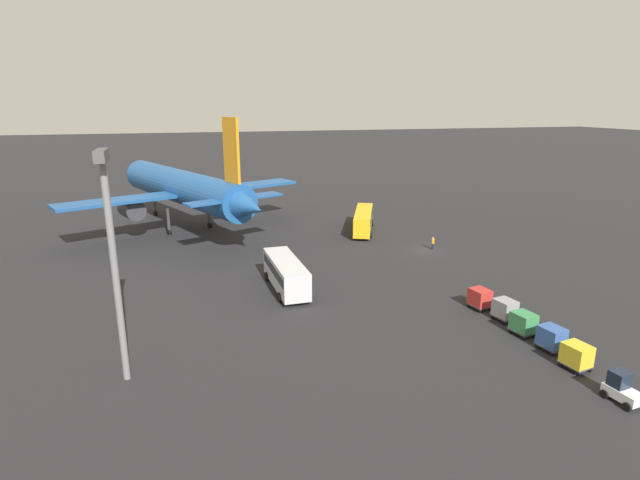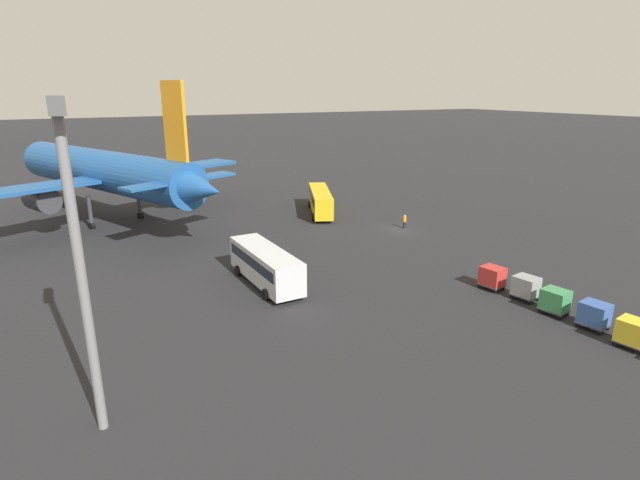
{
  "view_description": "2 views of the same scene",
  "coord_description": "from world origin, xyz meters",
  "px_view_note": "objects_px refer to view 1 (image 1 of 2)",
  "views": [
    {
      "loc": [
        -59.71,
        32.11,
        19.84
      ],
      "look_at": [
        -7.86,
        17.51,
        4.95
      ],
      "focal_mm": 28.0,
      "sensor_mm": 36.0,
      "label": 1
    },
    {
      "loc": [
        -49.15,
        37.32,
        17.15
      ],
      "look_at": [
        -5.62,
        14.27,
        2.21
      ],
      "focal_mm": 28.0,
      "sensor_mm": 36.0,
      "label": 2
    }
  ],
  "objects_px": {
    "cargo_cart_green": "(523,323)",
    "cargo_cart_red": "(480,298)",
    "shuttle_bus_far": "(286,272)",
    "cargo_cart_blue": "(552,337)",
    "airplane": "(184,188)",
    "cargo_cart_yellow": "(577,355)",
    "cargo_cart_grey": "(505,309)",
    "shuttle_bus_near": "(363,219)",
    "baggage_tug": "(622,389)",
    "worker_person": "(433,243)"
  },
  "relations": [
    {
      "from": "airplane",
      "to": "cargo_cart_green",
      "type": "relative_size",
      "value": 19.39
    },
    {
      "from": "shuttle_bus_far",
      "to": "cargo_cart_yellow",
      "type": "relative_size",
      "value": 4.81
    },
    {
      "from": "shuttle_bus_near",
      "to": "cargo_cart_grey",
      "type": "height_order",
      "value": "shuttle_bus_near"
    },
    {
      "from": "shuttle_bus_near",
      "to": "worker_person",
      "type": "distance_m",
      "value": 13.5
    },
    {
      "from": "worker_person",
      "to": "cargo_cart_red",
      "type": "relative_size",
      "value": 0.77
    },
    {
      "from": "cargo_cart_green",
      "to": "cargo_cart_red",
      "type": "bearing_deg",
      "value": 3.81
    },
    {
      "from": "baggage_tug",
      "to": "cargo_cart_grey",
      "type": "xyz_separation_m",
      "value": [
        13.51,
        -0.34,
        0.25
      ]
    },
    {
      "from": "shuttle_bus_near",
      "to": "shuttle_bus_far",
      "type": "relative_size",
      "value": 1.16
    },
    {
      "from": "cargo_cart_red",
      "to": "cargo_cart_yellow",
      "type": "bearing_deg",
      "value": -177.61
    },
    {
      "from": "airplane",
      "to": "shuttle_bus_far",
      "type": "relative_size",
      "value": 4.03
    },
    {
      "from": "airplane",
      "to": "cargo_cart_yellow",
      "type": "height_order",
      "value": "airplane"
    },
    {
      "from": "cargo_cart_grey",
      "to": "cargo_cart_red",
      "type": "relative_size",
      "value": 1.0
    },
    {
      "from": "shuttle_bus_near",
      "to": "cargo_cart_blue",
      "type": "distance_m",
      "value": 41.43
    },
    {
      "from": "shuttle_bus_far",
      "to": "worker_person",
      "type": "bearing_deg",
      "value": -68.77
    },
    {
      "from": "cargo_cart_green",
      "to": "airplane",
      "type": "bearing_deg",
      "value": 30.49
    },
    {
      "from": "cargo_cart_green",
      "to": "baggage_tug",
      "type": "bearing_deg",
      "value": 179.72
    },
    {
      "from": "cargo_cart_blue",
      "to": "cargo_cart_grey",
      "type": "height_order",
      "value": "same"
    },
    {
      "from": "worker_person",
      "to": "cargo_cart_red",
      "type": "height_order",
      "value": "cargo_cart_red"
    },
    {
      "from": "airplane",
      "to": "cargo_cart_blue",
      "type": "height_order",
      "value": "airplane"
    },
    {
      "from": "baggage_tug",
      "to": "shuttle_bus_near",
      "type": "bearing_deg",
      "value": -7.26
    },
    {
      "from": "airplane",
      "to": "shuttle_bus_near",
      "type": "relative_size",
      "value": 3.47
    },
    {
      "from": "cargo_cart_yellow",
      "to": "cargo_cart_blue",
      "type": "height_order",
      "value": "same"
    },
    {
      "from": "shuttle_bus_far",
      "to": "cargo_cart_red",
      "type": "xyz_separation_m",
      "value": [
        -10.55,
        -17.36,
        -0.8
      ]
    },
    {
      "from": "shuttle_bus_far",
      "to": "cargo_cart_blue",
      "type": "bearing_deg",
      "value": -138.73
    },
    {
      "from": "airplane",
      "to": "cargo_cart_blue",
      "type": "xyz_separation_m",
      "value": [
        -50.12,
        -28.1,
        -5.6
      ]
    },
    {
      "from": "cargo_cart_blue",
      "to": "shuttle_bus_near",
      "type": "bearing_deg",
      "value": 1.4
    },
    {
      "from": "shuttle_bus_near",
      "to": "cargo_cart_yellow",
      "type": "xyz_separation_m",
      "value": [
        -44.47,
        -0.73,
        -0.81
      ]
    },
    {
      "from": "cargo_cart_grey",
      "to": "cargo_cart_green",
      "type": "bearing_deg",
      "value": 174.66
    },
    {
      "from": "cargo_cart_green",
      "to": "cargo_cart_red",
      "type": "xyz_separation_m",
      "value": [
        6.12,
        0.41,
        0.0
      ]
    },
    {
      "from": "cargo_cart_grey",
      "to": "airplane",
      "type": "bearing_deg",
      "value": 32.46
    },
    {
      "from": "shuttle_bus_near",
      "to": "cargo_cart_green",
      "type": "height_order",
      "value": "shuttle_bus_near"
    },
    {
      "from": "shuttle_bus_far",
      "to": "cargo_cart_blue",
      "type": "distance_m",
      "value": 26.82
    },
    {
      "from": "baggage_tug",
      "to": "cargo_cart_red",
      "type": "distance_m",
      "value": 16.57
    },
    {
      "from": "cargo_cart_red",
      "to": "shuttle_bus_near",
      "type": "bearing_deg",
      "value": 0.39
    },
    {
      "from": "shuttle_bus_far",
      "to": "cargo_cart_green",
      "type": "xyz_separation_m",
      "value": [
        -16.66,
        -17.77,
        -0.8
      ]
    },
    {
      "from": "shuttle_bus_near",
      "to": "cargo_cart_green",
      "type": "xyz_separation_m",
      "value": [
        -38.35,
        -0.62,
        -0.81
      ]
    },
    {
      "from": "worker_person",
      "to": "cargo_cart_yellow",
      "type": "relative_size",
      "value": 0.77
    },
    {
      "from": "cargo_cart_yellow",
      "to": "worker_person",
      "type": "bearing_deg",
      "value": -8.92
    },
    {
      "from": "shuttle_bus_near",
      "to": "cargo_cart_yellow",
      "type": "height_order",
      "value": "shuttle_bus_near"
    },
    {
      "from": "cargo_cart_green",
      "to": "worker_person",
      "type": "bearing_deg",
      "value": -11.17
    },
    {
      "from": "shuttle_bus_far",
      "to": "cargo_cart_green",
      "type": "distance_m",
      "value": 24.37
    },
    {
      "from": "airplane",
      "to": "worker_person",
      "type": "distance_m",
      "value": 39.39
    },
    {
      "from": "airplane",
      "to": "baggage_tug",
      "type": "distance_m",
      "value": 64.08
    },
    {
      "from": "worker_person",
      "to": "cargo_cart_yellow",
      "type": "xyz_separation_m",
      "value": [
        -32.33,
        5.07,
        0.32
      ]
    },
    {
      "from": "shuttle_bus_near",
      "to": "cargo_cart_blue",
      "type": "bearing_deg",
      "value": -155.53
    },
    {
      "from": "cargo_cart_green",
      "to": "cargo_cart_red",
      "type": "height_order",
      "value": "same"
    },
    {
      "from": "worker_person",
      "to": "cargo_cart_blue",
      "type": "xyz_separation_m",
      "value": [
        -29.27,
        4.79,
        0.32
      ]
    },
    {
      "from": "shuttle_bus_far",
      "to": "baggage_tug",
      "type": "xyz_separation_m",
      "value": [
        -27.11,
        -17.72,
        -1.05
      ]
    },
    {
      "from": "baggage_tug",
      "to": "worker_person",
      "type": "distance_m",
      "value": 37.03
    },
    {
      "from": "cargo_cart_yellow",
      "to": "cargo_cart_grey",
      "type": "height_order",
      "value": "same"
    }
  ]
}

